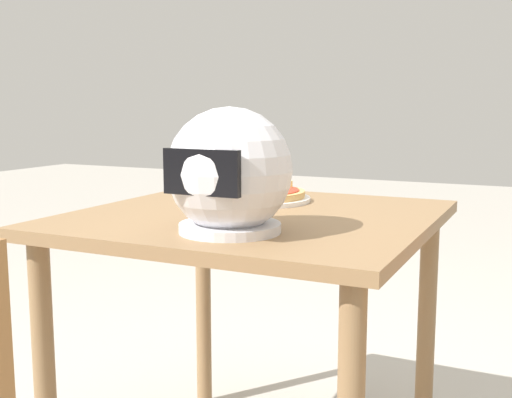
{
  "coord_description": "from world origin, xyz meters",
  "views": [
    {
      "loc": [
        -0.67,
        1.4,
        1.01
      ],
      "look_at": [
        0.04,
        -0.09,
        0.76
      ],
      "focal_mm": 44.61,
      "sensor_mm": 36.0,
      "label": 1
    }
  ],
  "objects": [
    {
      "name": "dining_table",
      "position": [
        0.0,
        0.0,
        0.64
      ],
      "size": [
        0.85,
        0.84,
        0.74
      ],
      "color": "olive",
      "rests_on": "ground"
    },
    {
      "name": "pizza_plate",
      "position": [
        0.08,
        -0.18,
        0.75
      ],
      "size": [
        0.3,
        0.3,
        0.01
      ],
      "primitive_type": "cylinder",
      "color": "white",
      "rests_on": "dining_table"
    },
    {
      "name": "pizza",
      "position": [
        0.08,
        -0.18,
        0.77
      ],
      "size": [
        0.27,
        0.27,
        0.05
      ],
      "color": "tan",
      "rests_on": "pizza_plate"
    },
    {
      "name": "motorcycle_helmet",
      "position": [
        -0.06,
        0.24,
        0.87
      ],
      "size": [
        0.26,
        0.26,
        0.26
      ],
      "color": "silver",
      "rests_on": "dining_table"
    }
  ]
}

